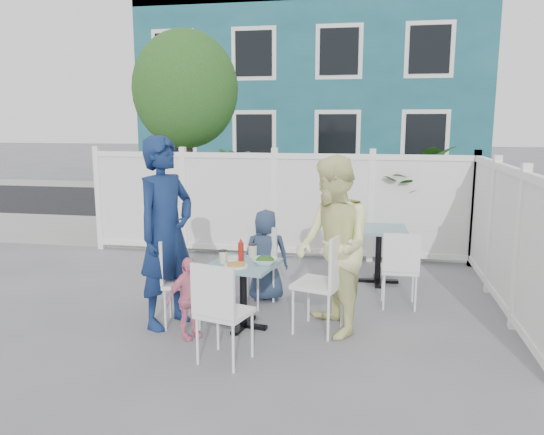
% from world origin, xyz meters
% --- Properties ---
extents(ground, '(80.00, 80.00, 0.00)m').
position_xyz_m(ground, '(0.00, 0.00, 0.00)').
color(ground, slate).
extents(near_sidewalk, '(24.00, 2.60, 0.01)m').
position_xyz_m(near_sidewalk, '(0.00, 3.80, 0.01)').
color(near_sidewalk, gray).
rests_on(near_sidewalk, ground).
extents(street, '(24.00, 5.00, 0.01)m').
position_xyz_m(street, '(0.00, 7.50, 0.00)').
color(street, black).
rests_on(street, ground).
extents(far_sidewalk, '(24.00, 1.60, 0.01)m').
position_xyz_m(far_sidewalk, '(0.00, 10.60, 0.01)').
color(far_sidewalk, gray).
rests_on(far_sidewalk, ground).
extents(building, '(11.00, 6.00, 6.00)m').
position_xyz_m(building, '(-0.50, 14.00, 3.00)').
color(building, '#184D58').
rests_on(building, ground).
extents(fence_back, '(5.86, 0.08, 1.60)m').
position_xyz_m(fence_back, '(0.10, 2.40, 0.78)').
color(fence_back, white).
rests_on(fence_back, ground).
extents(fence_right, '(0.08, 3.66, 1.60)m').
position_xyz_m(fence_right, '(3.00, 0.60, 0.78)').
color(fence_right, white).
rests_on(fence_right, ground).
extents(tree, '(1.80, 1.62, 3.59)m').
position_xyz_m(tree, '(-1.60, 3.30, 2.59)').
color(tree, '#382316').
rests_on(tree, ground).
extents(utility_cabinet, '(0.80, 0.62, 1.37)m').
position_xyz_m(utility_cabinet, '(-2.33, 4.00, 0.68)').
color(utility_cabinet, gold).
rests_on(utility_cabinet, ground).
extents(potted_shrub_a, '(1.00, 1.00, 1.63)m').
position_xyz_m(potted_shrub_a, '(-0.64, 3.10, 0.82)').
color(potted_shrub_a, '#1D4414').
rests_on(potted_shrub_a, ground).
extents(potted_shrub_b, '(2.00, 2.03, 1.71)m').
position_xyz_m(potted_shrub_b, '(1.98, 3.00, 0.85)').
color(potted_shrub_b, '#1D4414').
rests_on(potted_shrub_b, ground).
extents(main_table, '(0.74, 0.74, 0.67)m').
position_xyz_m(main_table, '(0.29, -0.45, 0.52)').
color(main_table, teal).
rests_on(main_table, ground).
extents(spare_table, '(0.71, 0.71, 0.73)m').
position_xyz_m(spare_table, '(1.66, 1.34, 0.56)').
color(spare_table, teal).
rests_on(spare_table, ground).
extents(chair_left, '(0.49, 0.50, 0.92)m').
position_xyz_m(chair_left, '(-0.41, -0.50, 0.54)').
color(chair_left, white).
rests_on(chair_left, ground).
extents(chair_right, '(0.55, 0.56, 1.00)m').
position_xyz_m(chair_right, '(1.13, -0.45, 0.58)').
color(chair_right, white).
rests_on(chair_right, ground).
extents(chair_back, '(0.52, 0.51, 0.89)m').
position_xyz_m(chair_back, '(0.27, 0.30, 0.52)').
color(chair_back, white).
rests_on(chair_back, ground).
extents(chair_near, '(0.51, 0.50, 0.91)m').
position_xyz_m(chair_near, '(0.30, -1.32, 0.53)').
color(chair_near, white).
rests_on(chair_near, ground).
extents(chair_spare, '(0.41, 0.39, 0.88)m').
position_xyz_m(chair_spare, '(1.88, 0.39, 0.51)').
color(chair_spare, white).
rests_on(chair_spare, ground).
extents(man, '(0.71, 0.83, 1.94)m').
position_xyz_m(man, '(-0.49, -0.52, 0.97)').
color(man, '#11234E').
rests_on(man, ground).
extents(woman, '(0.95, 1.05, 1.76)m').
position_xyz_m(woman, '(1.18, -0.44, 0.88)').
color(woman, '#F4F55E').
rests_on(woman, ground).
extents(boy, '(0.59, 0.46, 1.07)m').
position_xyz_m(boy, '(0.36, 0.42, 0.54)').
color(boy, navy).
rests_on(boy, ground).
extents(toddler, '(0.45, 0.49, 0.80)m').
position_xyz_m(toddler, '(-0.16, -0.82, 0.40)').
color(toddler, pink).
rests_on(toddler, ground).
extents(plate_main, '(0.23, 0.23, 0.01)m').
position_xyz_m(plate_main, '(0.26, -0.60, 0.68)').
color(plate_main, white).
rests_on(plate_main, main_table).
extents(plate_side, '(0.21, 0.21, 0.01)m').
position_xyz_m(plate_side, '(0.13, -0.33, 0.68)').
color(plate_side, white).
rests_on(plate_side, main_table).
extents(salad_bowl, '(0.24, 0.24, 0.06)m').
position_xyz_m(salad_bowl, '(0.52, -0.46, 0.70)').
color(salad_bowl, white).
rests_on(salad_bowl, main_table).
extents(coffee_cup_a, '(0.08, 0.08, 0.12)m').
position_xyz_m(coffee_cup_a, '(0.09, -0.48, 0.73)').
color(coffee_cup_a, beige).
rests_on(coffee_cup_a, main_table).
extents(coffee_cup_b, '(0.09, 0.09, 0.13)m').
position_xyz_m(coffee_cup_b, '(0.34, -0.21, 0.74)').
color(coffee_cup_b, beige).
rests_on(coffee_cup_b, main_table).
extents(ketchup_bottle, '(0.06, 0.06, 0.19)m').
position_xyz_m(ketchup_bottle, '(0.25, -0.37, 0.77)').
color(ketchup_bottle, '#AA1712').
rests_on(ketchup_bottle, main_table).
extents(salt_shaker, '(0.03, 0.03, 0.07)m').
position_xyz_m(salt_shaker, '(0.21, -0.23, 0.71)').
color(salt_shaker, white).
rests_on(salt_shaker, main_table).
extents(pepper_shaker, '(0.03, 0.03, 0.07)m').
position_xyz_m(pepper_shaker, '(0.22, -0.19, 0.71)').
color(pepper_shaker, black).
rests_on(pepper_shaker, main_table).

